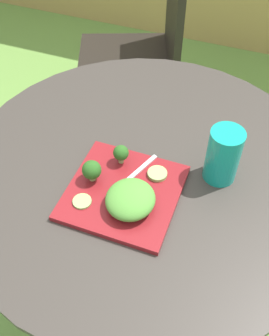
{
  "coord_description": "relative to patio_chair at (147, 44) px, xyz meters",
  "views": [
    {
      "loc": [
        0.21,
        -0.63,
        1.5
      ],
      "look_at": [
        -0.01,
        -0.05,
        0.8
      ],
      "focal_mm": 43.22,
      "sensor_mm": 36.0,
      "label": 1
    }
  ],
  "objects": [
    {
      "name": "broccoli_floret_1",
      "position": [
        0.2,
        -0.97,
        0.28
      ],
      "size": [
        0.05,
        0.05,
        0.05
      ],
      "color": "#99B770",
      "rests_on": "salad_plate"
    },
    {
      "name": "broccoli_floret_0",
      "position": [
        0.24,
        -0.9,
        0.28
      ],
      "size": [
        0.04,
        0.04,
        0.05
      ],
      "color": "#99B770",
      "rests_on": "salad_plate"
    },
    {
      "name": "ground_plane",
      "position": [
        0.29,
        -0.88,
        -0.53
      ],
      "size": [
        12.0,
        12.0,
        0.0
      ],
      "primitive_type": "plane",
      "color": "#669342"
    },
    {
      "name": "drinking_glass",
      "position": [
        0.47,
        -0.85,
        0.3
      ],
      "size": [
        0.08,
        0.08,
        0.14
      ],
      "color": "#149989",
      "rests_on": "patio_table"
    },
    {
      "name": "lettuce_mound",
      "position": [
        0.31,
        -1.01,
        0.27
      ],
      "size": [
        0.11,
        0.12,
        0.05
      ],
      "primitive_type": "ellipsoid",
      "color": "#519338",
      "rests_on": "salad_plate"
    },
    {
      "name": "salad_plate",
      "position": [
        0.28,
        -0.98,
        0.24
      ],
      "size": [
        0.25,
        0.25,
        0.01
      ],
      "primitive_type": "cube",
      "color": "maroon",
      "rests_on": "patio_table"
    },
    {
      "name": "fork",
      "position": [
        0.29,
        -0.94,
        0.25
      ],
      "size": [
        0.07,
        0.15,
        0.0
      ],
      "color": "silver",
      "rests_on": "salad_plate"
    },
    {
      "name": "patio_chair",
      "position": [
        0.0,
        0.0,
        0.0
      ],
      "size": [
        0.57,
        0.57,
        0.9
      ],
      "color": "black",
      "rests_on": "ground_plane"
    },
    {
      "name": "cucumber_slice_0",
      "position": [
        0.34,
        -0.91,
        0.25
      ],
      "size": [
        0.05,
        0.05,
        0.01
      ],
      "primitive_type": "cylinder",
      "color": "#8EB766",
      "rests_on": "salad_plate"
    },
    {
      "name": "cucumber_slice_1",
      "position": [
        0.2,
        -1.04,
        0.25
      ],
      "size": [
        0.04,
        0.04,
        0.01
      ],
      "primitive_type": "cylinder",
      "color": "#8EB766",
      "rests_on": "salad_plate"
    },
    {
      "name": "patio_table",
      "position": [
        0.29,
        -0.88,
        -0.03
      ],
      "size": [
        0.92,
        0.92,
        0.76
      ],
      "color": "#38332D",
      "rests_on": "ground_plane"
    }
  ]
}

